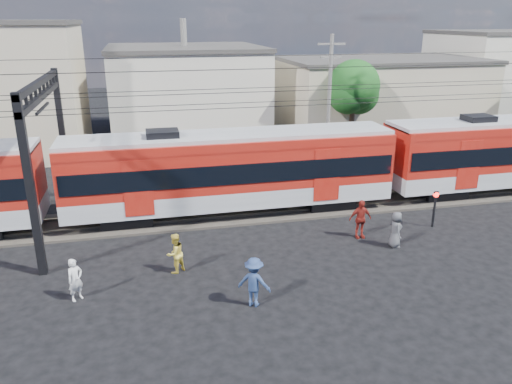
{
  "coord_description": "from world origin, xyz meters",
  "views": [
    {
      "loc": [
        -5.86,
        -15.23,
        9.4
      ],
      "look_at": [
        -1.15,
        5.0,
        2.15
      ],
      "focal_mm": 35.0,
      "sensor_mm": 36.0,
      "label": 1
    }
  ],
  "objects_px": {
    "pedestrian_c": "(254,282)",
    "pedestrian_a": "(75,280)",
    "commuter_train": "(235,168)",
    "crossing_signal": "(435,202)"
  },
  "relations": [
    {
      "from": "commuter_train",
      "to": "crossing_signal",
      "type": "xyz_separation_m",
      "value": [
        8.83,
        -3.78,
        -1.17
      ]
    },
    {
      "from": "pedestrian_c",
      "to": "pedestrian_a",
      "type": "bearing_deg",
      "value": 13.56
    },
    {
      "from": "commuter_train",
      "to": "pedestrian_c",
      "type": "bearing_deg",
      "value": -96.61
    },
    {
      "from": "crossing_signal",
      "to": "pedestrian_a",
      "type": "bearing_deg",
      "value": -169.25
    },
    {
      "from": "commuter_train",
      "to": "crossing_signal",
      "type": "height_order",
      "value": "commuter_train"
    },
    {
      "from": "pedestrian_a",
      "to": "commuter_train",
      "type": "bearing_deg",
      "value": 5.02
    },
    {
      "from": "commuter_train",
      "to": "pedestrian_c",
      "type": "height_order",
      "value": "commuter_train"
    },
    {
      "from": "pedestrian_a",
      "to": "pedestrian_c",
      "type": "xyz_separation_m",
      "value": [
        6.0,
        -1.78,
        0.11
      ]
    },
    {
      "from": "commuter_train",
      "to": "crossing_signal",
      "type": "relative_size",
      "value": 28.32
    },
    {
      "from": "commuter_train",
      "to": "pedestrian_a",
      "type": "xyz_separation_m",
      "value": [
        -6.99,
        -6.79,
        -1.62
      ]
    }
  ]
}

